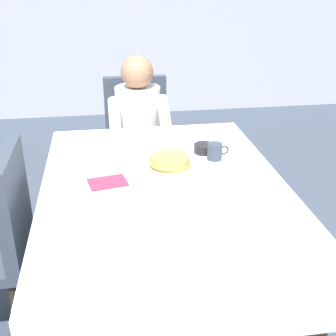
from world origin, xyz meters
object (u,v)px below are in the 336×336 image
Objects in this scene: syrup_pitcher at (112,152)px; cup_coffee at (215,151)px; dining_table_main at (164,199)px; plate_breakfast at (170,167)px; fork_left_of_plate at (132,172)px; breakfast_stack at (170,161)px; spoon_near_edge at (192,200)px; diner_person at (139,124)px; bowl_butter at (204,148)px; knife_right_of_plate at (209,167)px; chair_diner at (137,135)px.

cup_coffee is at bearing -8.86° from syrup_pitcher.
cup_coffee reaches higher than dining_table_main.
plate_breakfast is 1.56× the size of fork_left_of_plate.
spoon_near_edge is (0.04, -0.32, -0.04)m from breakfast_stack.
fork_left_of_plate is (-0.19, -0.02, -0.04)m from breakfast_stack.
diner_person reaches higher than bowl_butter.
breakfast_stack reaches higher than syrup_pitcher.
plate_breakfast is 1.34× the size of breakfast_stack.
fork_left_of_plate is at bearing -173.99° from plate_breakfast.
syrup_pitcher is (-0.48, -0.01, 0.02)m from bowl_butter.
chair_diner is at bearing 10.26° from knife_right_of_plate.
breakfast_stack is at bearing 80.04° from knife_right_of_plate.
cup_coffee is 0.45m from spoon_near_edge.
fork_left_of_plate is 0.38m from knife_right_of_plate.
breakfast_stack is (-0.00, -0.00, 0.03)m from plate_breakfast.
plate_breakfast reaches higher than fork_left_of_plate.
syrup_pitcher is (-0.28, 0.16, 0.03)m from plate_breakfast.
syrup_pitcher is (-0.20, -0.71, 0.11)m from diner_person.
chair_diner is 1.06m from breakfast_stack.
bowl_butter is at bearing 39.16° from breakfast_stack.
bowl_butter is (0.29, -0.70, 0.09)m from diner_person.
dining_table_main is at bearing -128.80° from fork_left_of_plate.
breakfast_stack is 0.19m from fork_left_of_plate.
spoon_near_edge is at bearing -82.91° from plate_breakfast.
cup_coffee is 1.03× the size of bowl_butter.
knife_right_of_plate is (-0.02, -0.19, -0.02)m from bowl_butter.
breakfast_stack is 1.85× the size of cup_coffee.
plate_breakfast is (0.05, 0.14, 0.10)m from dining_table_main.
diner_person is 10.18× the size of bowl_butter.
syrup_pitcher reaches higher than spoon_near_edge.
spoon_near_edge is (0.04, -0.32, -0.01)m from plate_breakfast.
cup_coffee reaches higher than knife_right_of_plate.
cup_coffee is at bearing 36.70° from dining_table_main.
fork_left_of_plate is (-0.11, -1.05, 0.21)m from chair_diner.
dining_table_main is at bearing -129.72° from bowl_butter.
chair_diner is 0.93m from syrup_pitcher.
breakfast_stack reaches higher than knife_right_of_plate.
dining_table_main is 13.85× the size of bowl_butter.
breakfast_stack is 1.90× the size of bowl_butter.
plate_breakfast is at bearing -29.71° from syrup_pitcher.
dining_table_main is at bearing -109.43° from breakfast_stack.
fork_left_of_plate is at bearing -154.34° from bowl_butter.
cup_coffee is 0.44m from fork_left_of_plate.
breakfast_stack reaches higher than dining_table_main.
plate_breakfast is (0.08, -0.87, 0.08)m from diner_person.
fork_left_of_plate is 1.20× the size of spoon_near_edge.
chair_diner is 6.20× the size of spoon_near_edge.
dining_table_main is 0.21m from fork_left_of_plate.
bowl_butter is 0.73× the size of spoon_near_edge.
cup_coffee is at bearing 17.62° from plate_breakfast.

